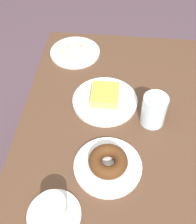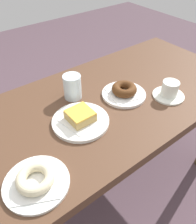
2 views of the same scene
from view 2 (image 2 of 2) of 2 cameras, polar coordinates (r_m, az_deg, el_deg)
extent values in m
plane|color=#523E47|center=(1.56, 3.37, -17.02)|extent=(6.00, 6.00, 0.00)
cube|color=#523523|center=(1.05, 4.81, 3.56)|extent=(1.26, 0.65, 0.04)
cylinder|color=brown|center=(1.75, 12.81, 5.36)|extent=(0.06, 0.06, 0.66)
cylinder|color=white|center=(0.73, -15.16, -16.82)|extent=(0.20, 0.20, 0.01)
cube|color=white|center=(0.73, -15.25, -16.54)|extent=(0.18, 0.18, 0.00)
torus|color=beige|center=(0.71, -15.49, -15.80)|extent=(0.11, 0.11, 0.03)
cylinder|color=white|center=(0.88, -4.38, -2.31)|extent=(0.22, 0.22, 0.01)
cube|color=white|center=(0.88, -4.41, -1.89)|extent=(0.15, 0.15, 0.00)
cube|color=tan|center=(0.87, -4.47, -1.06)|extent=(0.09, 0.09, 0.03)
cube|color=yellow|center=(0.85, -4.54, -0.09)|extent=(0.09, 0.09, 0.01)
cylinder|color=tan|center=(0.85, -4.54, 0.00)|extent=(0.02, 0.02, 0.00)
cylinder|color=white|center=(1.03, 6.49, 4.46)|extent=(0.20, 0.20, 0.01)
cube|color=white|center=(1.02, 6.52, 4.81)|extent=(0.16, 0.16, 0.00)
torus|color=#4E2B13|center=(1.01, 6.61, 5.76)|extent=(0.11, 0.11, 0.04)
cylinder|color=silver|center=(0.99, -6.45, 6.31)|extent=(0.08, 0.08, 0.11)
cylinder|color=silver|center=(1.06, 17.23, 3.99)|extent=(0.14, 0.14, 0.01)
cylinder|color=silver|center=(1.04, 17.62, 5.64)|extent=(0.07, 0.07, 0.07)
cylinder|color=black|center=(1.03, 17.95, 6.98)|extent=(0.06, 0.06, 0.00)
camera|label=1|loc=(1.19, 31.01, 43.37)|focal=47.00mm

